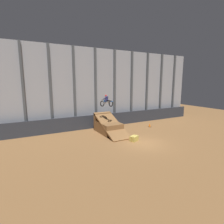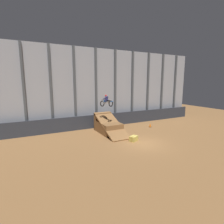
{
  "view_description": "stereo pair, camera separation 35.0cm",
  "coord_description": "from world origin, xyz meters",
  "views": [
    {
      "loc": [
        -11.14,
        -13.69,
        6.33
      ],
      "look_at": [
        -1.15,
        4.99,
        2.67
      ],
      "focal_mm": 28.0,
      "sensor_mm": 36.0,
      "label": 1
    },
    {
      "loc": [
        -10.83,
        -13.85,
        6.33
      ],
      "look_at": [
        -1.15,
        4.99,
        2.67
      ],
      "focal_mm": 28.0,
      "sensor_mm": 36.0,
      "label": 2
    }
  ],
  "objects": [
    {
      "name": "traffic_cone_near_ramp",
      "position": [
        4.98,
        5.09,
        0.28
      ],
      "size": [
        0.36,
        0.36,
        0.58
      ],
      "color": "black",
      "rests_on": "ground_plane"
    },
    {
      "name": "lower_barrier",
      "position": [
        0.0,
        8.28,
        0.92
      ],
      "size": [
        31.36,
        0.2,
        1.85
      ],
      "color": "#2D333D",
      "rests_on": "ground_plane"
    },
    {
      "name": "dirt_ramp",
      "position": [
        -1.46,
        5.56,
        0.82
      ],
      "size": [
        2.38,
        5.56,
        2.44
      ],
      "color": "brown",
      "rests_on": "ground_plane"
    },
    {
      "name": "hay_bale_trackside",
      "position": [
        -0.47,
        1.2,
        0.28
      ],
      "size": [
        1.06,
        0.89,
        0.57
      ],
      "rotation": [
        0.0,
        0.0,
        0.38
      ],
      "color": "#CCB751",
      "rests_on": "ground_plane"
    },
    {
      "name": "arena_back_wall",
      "position": [
        -0.0,
        9.35,
        5.46
      ],
      "size": [
        32.0,
        0.4,
        10.92
      ],
      "color": "#A3A8B2",
      "rests_on": "ground_plane"
    },
    {
      "name": "ground_plane",
      "position": [
        0.0,
        0.0,
        0.0
      ],
      "size": [
        60.0,
        60.0,
        0.0
      ],
      "primitive_type": "plane",
      "color": "olive"
    },
    {
      "name": "rider_bike_solo",
      "position": [
        -1.93,
        4.95,
        3.99
      ],
      "size": [
        1.26,
        1.78,
        1.5
      ],
      "rotation": [
        -0.08,
        0.0,
        0.38
      ],
      "color": "black"
    }
  ]
}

